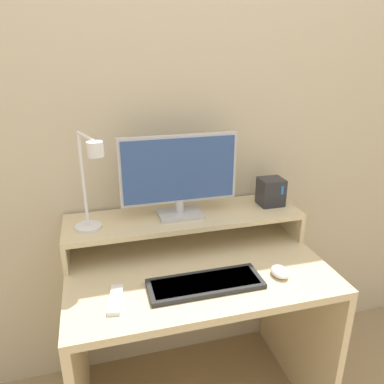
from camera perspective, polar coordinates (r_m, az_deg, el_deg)
The scene contains 9 objects.
wall_back at distance 1.65m, azimuth -2.72°, elevation 11.33°, with size 6.00×0.05×2.50m.
desk at distance 1.64m, azimuth 0.63°, elevation -17.68°, with size 1.01×0.65×0.73m.
monitor_shelf at distance 1.61m, azimuth -1.12°, elevation -4.17°, with size 1.01×0.28×0.13m.
monitor at distance 1.53m, azimuth -1.97°, elevation 2.74°, with size 0.49×0.13×0.35m.
desk_lamp at distance 1.40m, azimuth -15.29°, elevation 1.11°, with size 0.13×0.24×0.39m.
router_dock at distance 1.72m, azimuth 11.92°, elevation 0.05°, with size 0.11×0.10×0.12m.
keyboard at distance 1.38m, azimuth 2.06°, elevation -13.77°, with size 0.41×0.15×0.02m.
mouse at distance 1.47m, azimuth 13.26°, elevation -11.74°, with size 0.06×0.09×0.03m.
remote_control at distance 1.34m, azimuth -11.57°, elevation -15.77°, with size 0.07×0.16×0.02m.
Camera 1 is at (-0.35, -0.91, 1.53)m, focal length 35.00 mm.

